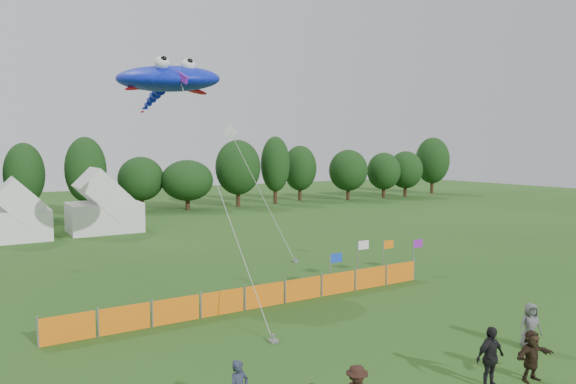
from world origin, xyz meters
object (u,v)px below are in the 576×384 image
tent_right (104,207)px  barrier_fence (265,295)px  spectator_f (532,356)px  spectator_d (490,358)px  tent_left (19,215)px  spectator_e (530,326)px  stingray_kite (167,80)px

tent_right → barrier_fence: bearing=-86.4°
barrier_fence → spectator_f: spectator_f is taller
spectator_f → spectator_d: bearing=174.8°
tent_left → barrier_fence: tent_left is taller
spectator_d → spectator_e: spectator_d is taller
spectator_d → spectator_e: size_ratio=1.13×
stingray_kite → barrier_fence: bearing=-76.5°
spectator_f → tent_right: bearing=105.3°
barrier_fence → spectator_d: spectator_d is taller
spectator_e → tent_right: bearing=124.9°
spectator_e → stingray_kite: bearing=137.2°
spectator_e → stingray_kite: stingray_kite is taller
tent_left → spectator_f: bearing=-72.1°
tent_left → stingray_kite: 19.98m
barrier_fence → stingray_kite: (-1.78, 7.43, 10.00)m
barrier_fence → spectator_f: (3.32, -10.44, 0.26)m
tent_right → barrier_fence: size_ratio=0.32×
tent_left → spectator_d: (9.78, -34.50, -1.01)m
tent_left → spectator_f: (11.24, -34.82, -1.15)m
tent_left → tent_right: bearing=6.0°
tent_left → spectator_e: tent_left is taller
spectator_f → stingray_kite: bearing=113.4°
barrier_fence → tent_left: bearing=108.0°
spectator_d → spectator_e: bearing=20.2°
stingray_kite → spectator_e: bearing=-65.9°
spectator_f → stingray_kite: stingray_kite is taller
spectator_e → spectator_f: 2.69m
tent_right → spectator_f: bearing=-82.1°
barrier_fence → stingray_kite: stingray_kite is taller
stingray_kite → tent_left: bearing=109.9°
barrier_fence → spectator_e: size_ratio=11.17×
spectator_d → stingray_kite: (-3.64, 17.53, 9.59)m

